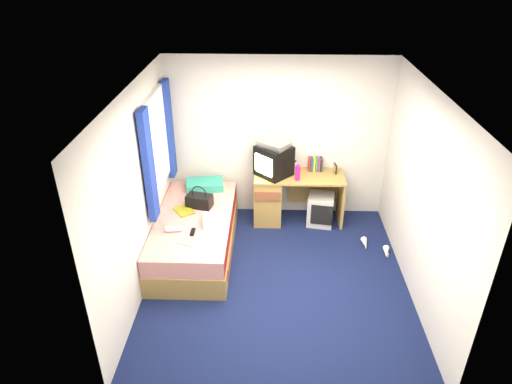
{
  "coord_description": "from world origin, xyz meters",
  "views": [
    {
      "loc": [
        -0.11,
        -4.46,
        3.72
      ],
      "look_at": [
        -0.28,
        0.7,
        0.86
      ],
      "focal_mm": 32.0,
      "sensor_mm": 36.0,
      "label": 1
    }
  ],
  "objects_px": {
    "vcr": "(274,144)",
    "colour_swatch_fan": "(186,244)",
    "aerosol_can": "(295,168)",
    "towel": "(215,220)",
    "bed": "(195,234)",
    "magazine": "(184,211)",
    "picture_frame": "(335,168)",
    "pillow": "(205,185)",
    "water_bottle": "(174,229)",
    "white_heels": "(375,248)",
    "storage_cube": "(320,209)",
    "desk": "(280,195)",
    "crt_tv": "(274,161)",
    "pink_water_bottle": "(298,173)",
    "remote_control": "(193,232)",
    "handbag": "(199,200)"
  },
  "relations": [
    {
      "from": "bed",
      "to": "vcr",
      "type": "distance_m",
      "value": 1.65
    },
    {
      "from": "aerosol_can",
      "to": "white_heels",
      "type": "xyz_separation_m",
      "value": [
        1.1,
        -0.82,
        -0.8
      ]
    },
    {
      "from": "storage_cube",
      "to": "white_heels",
      "type": "height_order",
      "value": "storage_cube"
    },
    {
      "from": "crt_tv",
      "to": "picture_frame",
      "type": "bearing_deg",
      "value": 49.97
    },
    {
      "from": "white_heels",
      "to": "pillow",
      "type": "bearing_deg",
      "value": 163.53
    },
    {
      "from": "pillow",
      "to": "storage_cube",
      "type": "distance_m",
      "value": 1.75
    },
    {
      "from": "pillow",
      "to": "handbag",
      "type": "xyz_separation_m",
      "value": [
        -0.0,
        -0.52,
        0.04
      ]
    },
    {
      "from": "aerosol_can",
      "to": "remote_control",
      "type": "xyz_separation_m",
      "value": [
        -1.31,
        -1.27,
        -0.29
      ]
    },
    {
      "from": "storage_cube",
      "to": "crt_tv",
      "type": "relative_size",
      "value": 0.77
    },
    {
      "from": "pillow",
      "to": "vcr",
      "type": "distance_m",
      "value": 1.18
    },
    {
      "from": "desk",
      "to": "handbag",
      "type": "height_order",
      "value": "handbag"
    },
    {
      "from": "remote_control",
      "to": "aerosol_can",
      "type": "bearing_deg",
      "value": 45.37
    },
    {
      "from": "towel",
      "to": "magazine",
      "type": "xyz_separation_m",
      "value": [
        -0.46,
        0.29,
        -0.04
      ]
    },
    {
      "from": "towel",
      "to": "aerosol_can",
      "type": "bearing_deg",
      "value": 45.26
    },
    {
      "from": "vcr",
      "to": "colour_swatch_fan",
      "type": "relative_size",
      "value": 1.83
    },
    {
      "from": "bed",
      "to": "picture_frame",
      "type": "distance_m",
      "value": 2.22
    },
    {
      "from": "bed",
      "to": "remote_control",
      "type": "height_order",
      "value": "remote_control"
    },
    {
      "from": "crt_tv",
      "to": "magazine",
      "type": "relative_size",
      "value": 2.13
    },
    {
      "from": "handbag",
      "to": "remote_control",
      "type": "relative_size",
      "value": 2.36
    },
    {
      "from": "magazine",
      "to": "water_bottle",
      "type": "height_order",
      "value": "water_bottle"
    },
    {
      "from": "white_heels",
      "to": "bed",
      "type": "bearing_deg",
      "value": -178.39
    },
    {
      "from": "pink_water_bottle",
      "to": "magazine",
      "type": "distance_m",
      "value": 1.66
    },
    {
      "from": "bed",
      "to": "towel",
      "type": "distance_m",
      "value": 0.47
    },
    {
      "from": "aerosol_can",
      "to": "towel",
      "type": "xyz_separation_m",
      "value": [
        -1.05,
        -1.06,
        -0.25
      ]
    },
    {
      "from": "handbag",
      "to": "magazine",
      "type": "bearing_deg",
      "value": -132.28
    },
    {
      "from": "desk",
      "to": "water_bottle",
      "type": "relative_size",
      "value": 6.5
    },
    {
      "from": "pink_water_bottle",
      "to": "aerosol_can",
      "type": "relative_size",
      "value": 1.18
    },
    {
      "from": "pink_water_bottle",
      "to": "water_bottle",
      "type": "distance_m",
      "value": 1.91
    },
    {
      "from": "storage_cube",
      "to": "vcr",
      "type": "relative_size",
      "value": 1.14
    },
    {
      "from": "colour_swatch_fan",
      "to": "remote_control",
      "type": "bearing_deg",
      "value": 79.75
    },
    {
      "from": "bed",
      "to": "picture_frame",
      "type": "bearing_deg",
      "value": 25.66
    },
    {
      "from": "desk",
      "to": "remote_control",
      "type": "bearing_deg",
      "value": -132.0
    },
    {
      "from": "pink_water_bottle",
      "to": "magazine",
      "type": "relative_size",
      "value": 0.78
    },
    {
      "from": "handbag",
      "to": "colour_swatch_fan",
      "type": "distance_m",
      "value": 0.89
    },
    {
      "from": "picture_frame",
      "to": "colour_swatch_fan",
      "type": "distance_m",
      "value": 2.5
    },
    {
      "from": "pink_water_bottle",
      "to": "colour_swatch_fan",
      "type": "relative_size",
      "value": 0.99
    },
    {
      "from": "aerosol_can",
      "to": "remote_control",
      "type": "bearing_deg",
      "value": -135.84
    },
    {
      "from": "crt_tv",
      "to": "pink_water_bottle",
      "type": "height_order",
      "value": "crt_tv"
    },
    {
      "from": "vcr",
      "to": "aerosol_can",
      "type": "xyz_separation_m",
      "value": [
        0.31,
        0.05,
        -0.38
      ]
    },
    {
      "from": "storage_cube",
      "to": "magazine",
      "type": "relative_size",
      "value": 1.64
    },
    {
      "from": "desk",
      "to": "towel",
      "type": "bearing_deg",
      "value": -129.76
    },
    {
      "from": "pillow",
      "to": "picture_frame",
      "type": "distance_m",
      "value": 1.92
    },
    {
      "from": "pillow",
      "to": "desk",
      "type": "distance_m",
      "value": 1.12
    },
    {
      "from": "pillow",
      "to": "water_bottle",
      "type": "xyz_separation_m",
      "value": [
        -0.23,
        -1.14,
        -0.02
      ]
    },
    {
      "from": "pillow",
      "to": "white_heels",
      "type": "height_order",
      "value": "pillow"
    },
    {
      "from": "bed",
      "to": "handbag",
      "type": "distance_m",
      "value": 0.45
    },
    {
      "from": "magazine",
      "to": "remote_control",
      "type": "height_order",
      "value": "remote_control"
    },
    {
      "from": "pillow",
      "to": "picture_frame",
      "type": "height_order",
      "value": "picture_frame"
    },
    {
      "from": "bed",
      "to": "desk",
      "type": "bearing_deg",
      "value": 36.39
    },
    {
      "from": "vcr",
      "to": "white_heels",
      "type": "height_order",
      "value": "vcr"
    }
  ]
}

